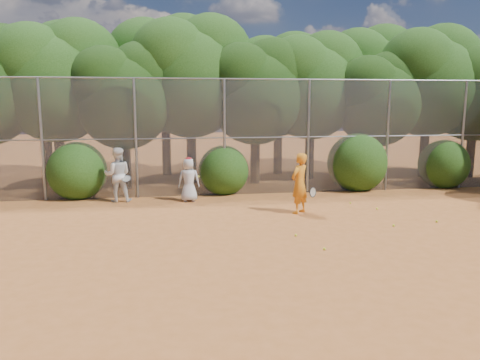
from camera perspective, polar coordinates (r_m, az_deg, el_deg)
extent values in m
plane|color=#AC5C27|center=(10.95, 7.27, -7.69)|extent=(80.00, 80.00, 0.00)
cylinder|color=gray|center=(16.59, -23.02, 4.51)|extent=(0.09, 0.09, 4.00)
cylinder|color=gray|center=(16.12, -12.60, 4.91)|extent=(0.09, 0.09, 4.00)
cylinder|color=gray|center=(16.21, -1.92, 5.16)|extent=(0.09, 0.09, 4.00)
cylinder|color=gray|center=(16.84, 8.32, 5.23)|extent=(0.09, 0.09, 4.00)
cylinder|color=gray|center=(17.95, 17.54, 5.15)|extent=(0.09, 0.09, 4.00)
cylinder|color=gray|center=(19.47, 25.51, 4.97)|extent=(0.09, 0.09, 4.00)
cylinder|color=gray|center=(16.33, 1.61, 12.22)|extent=(20.00, 0.05, 0.05)
cylinder|color=gray|center=(16.36, 1.58, 5.20)|extent=(20.00, 0.04, 0.04)
cube|color=slate|center=(16.36, 1.58, 5.20)|extent=(20.00, 0.02, 4.00)
sphere|color=black|center=(19.35, -26.88, 12.20)|extent=(3.05, 3.05, 3.05)
cylinder|color=black|center=(19.08, -21.08, 2.95)|extent=(0.38, 0.38, 2.52)
sphere|color=#1D4110|center=(18.99, -21.53, 10.37)|extent=(4.03, 4.03, 4.03)
sphere|color=#1D4110|center=(19.28, -19.05, 13.49)|extent=(3.23, 3.23, 3.23)
sphere|color=#1D4110|center=(18.89, -24.02, 12.68)|extent=(3.02, 3.02, 3.02)
cylinder|color=black|center=(18.04, -13.72, 2.41)|extent=(0.36, 0.36, 2.17)
sphere|color=black|center=(17.91, -13.99, 9.18)|extent=(3.47, 3.47, 3.47)
sphere|color=black|center=(18.23, -11.79, 11.99)|extent=(2.78, 2.78, 2.78)
sphere|color=black|center=(17.73, -16.15, 11.33)|extent=(2.60, 2.60, 2.60)
cylinder|color=black|center=(18.96, -5.94, 3.71)|extent=(0.39, 0.39, 2.66)
sphere|color=#1D4110|center=(18.88, -6.08, 11.61)|extent=(4.26, 4.26, 4.26)
sphere|color=#1D4110|center=(19.43, -3.61, 14.72)|extent=(3.40, 3.40, 3.40)
sphere|color=#1D4110|center=(18.59, -8.44, 14.22)|extent=(3.19, 3.19, 3.19)
cylinder|color=black|center=(18.68, 1.85, 3.08)|extent=(0.37, 0.37, 2.27)
sphere|color=black|center=(18.57, 1.89, 9.93)|extent=(3.64, 3.64, 3.64)
sphere|color=black|center=(19.10, 3.90, 12.63)|extent=(2.91, 2.91, 2.91)
sphere|color=black|center=(18.21, 0.05, 12.24)|extent=(2.73, 2.73, 2.73)
cylinder|color=black|center=(20.05, 8.48, 3.67)|extent=(0.38, 0.38, 2.45)
sphere|color=#1D4110|center=(19.96, 8.65, 10.54)|extent=(3.92, 3.92, 3.92)
sphere|color=#1D4110|center=(20.62, 10.52, 13.18)|extent=(3.14, 3.14, 3.14)
sphere|color=#1D4110|center=(19.51, 7.00, 12.91)|extent=(2.94, 2.94, 2.94)
cylinder|color=black|center=(20.04, 16.17, 2.89)|extent=(0.36, 0.36, 2.10)
sphere|color=black|center=(19.93, 16.44, 8.78)|extent=(3.36, 3.36, 3.36)
sphere|color=black|center=(20.53, 17.88, 11.07)|extent=(2.69, 2.69, 2.69)
sphere|color=black|center=(19.46, 15.26, 10.80)|extent=(2.52, 2.52, 2.52)
cylinder|color=black|center=(21.71, 21.54, 3.73)|extent=(0.39, 0.39, 2.59)
sphere|color=#1D4110|center=(21.63, 21.95, 10.43)|extent=(4.14, 4.14, 4.14)
sphere|color=#1D4110|center=(22.47, 23.43, 12.93)|extent=(3.32, 3.32, 3.32)
sphere|color=#1D4110|center=(21.04, 20.79, 12.81)|extent=(3.11, 3.11, 3.11)
cylinder|color=black|center=(22.55, 26.30, 3.25)|extent=(0.37, 0.37, 2.31)
sphere|color=black|center=(22.46, 26.72, 8.99)|extent=(3.70, 3.70, 3.70)
sphere|color=black|center=(21.88, 25.89, 11.01)|extent=(2.77, 2.77, 2.77)
cylinder|color=black|center=(21.53, -22.42, 3.68)|extent=(0.39, 0.39, 2.62)
sphere|color=#1D4110|center=(21.45, -22.86, 10.53)|extent=(4.20, 4.20, 4.20)
sphere|color=#1D4110|center=(21.74, -20.57, 13.42)|extent=(3.36, 3.36, 3.36)
sphere|color=#1D4110|center=(21.38, -25.17, 12.64)|extent=(3.15, 3.15, 3.15)
cylinder|color=black|center=(21.12, -8.98, 4.42)|extent=(0.40, 0.40, 2.80)
sphere|color=#1D4110|center=(21.06, -9.17, 11.88)|extent=(4.48, 4.48, 4.48)
sphere|color=#1D4110|center=(21.60, -6.79, 14.85)|extent=(3.58, 3.58, 3.58)
sphere|color=#1D4110|center=(20.80, -11.47, 14.32)|extent=(3.36, 3.36, 3.36)
cylinder|color=black|center=(21.32, 4.63, 4.18)|extent=(0.38, 0.38, 2.52)
sphere|color=#1D4110|center=(21.24, 4.72, 10.83)|extent=(4.03, 4.03, 4.03)
sphere|color=#1D4110|center=(21.87, 6.61, 13.40)|extent=(3.23, 3.23, 3.23)
sphere|color=#1D4110|center=(20.82, 3.01, 13.09)|extent=(3.02, 3.02, 3.02)
cylinder|color=black|center=(23.33, 15.13, 4.59)|extent=(0.40, 0.40, 2.73)
sphere|color=#1D4110|center=(23.27, 15.42, 11.17)|extent=(4.37, 4.37, 4.37)
sphere|color=#1D4110|center=(24.09, 17.05, 13.63)|extent=(3.49, 3.49, 3.49)
sphere|color=#1D4110|center=(22.71, 14.06, 13.48)|extent=(3.28, 3.28, 3.28)
sphere|color=#1D4110|center=(16.77, -19.24, 1.34)|extent=(2.00, 2.00, 2.00)
sphere|color=#1D4110|center=(16.62, -2.02, 1.45)|extent=(1.80, 1.80, 1.80)
sphere|color=#1D4110|center=(17.89, 14.10, 2.39)|extent=(2.20, 2.20, 2.20)
sphere|color=#1D4110|center=(19.53, 23.59, 2.01)|extent=(1.90, 1.90, 1.90)
imported|color=orange|center=(13.70, 7.25, -0.40)|extent=(0.77, 0.74, 1.77)
torus|color=black|center=(13.65, 8.87, -1.48)|extent=(0.28, 0.21, 0.30)
cylinder|color=black|center=(13.79, 8.15, -1.43)|extent=(0.19, 0.25, 0.05)
imported|color=silver|center=(15.34, -6.25, 0.03)|extent=(0.71, 0.47, 1.43)
ellipsoid|color=#A8181C|center=(15.24, -6.29, 2.54)|extent=(0.22, 0.22, 0.13)
sphere|color=yellow|center=(15.14, -5.09, 0.44)|extent=(0.07, 0.07, 0.07)
imported|color=white|center=(15.70, -14.70, 0.62)|extent=(0.88, 0.70, 1.77)
torus|color=black|center=(15.39, -13.68, 0.16)|extent=(0.34, 0.29, 0.23)
cylinder|color=black|center=(15.56, -13.52, -0.32)|extent=(0.07, 0.22, 0.22)
sphere|color=yellow|center=(12.92, 18.23, -5.28)|extent=(0.07, 0.07, 0.07)
sphere|color=yellow|center=(14.77, 16.36, -3.36)|extent=(0.07, 0.07, 0.07)
sphere|color=yellow|center=(10.54, 10.25, -8.27)|extent=(0.07, 0.07, 0.07)
sphere|color=yellow|center=(13.76, 22.85, -4.67)|extent=(0.07, 0.07, 0.07)
sphere|color=yellow|center=(11.49, 6.82, -6.69)|extent=(0.07, 0.07, 0.07)
sphere|color=yellow|center=(15.38, 13.30, -2.73)|extent=(0.07, 0.07, 0.07)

